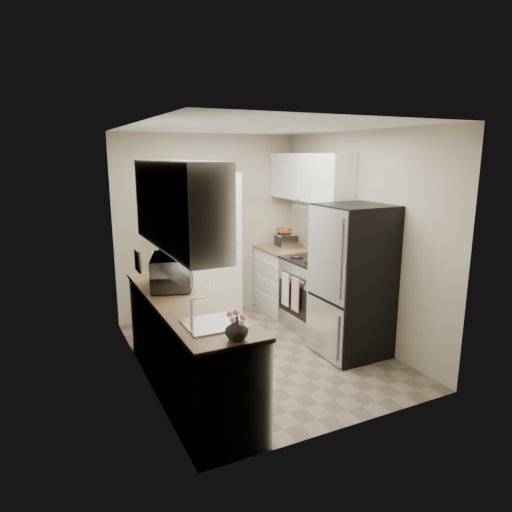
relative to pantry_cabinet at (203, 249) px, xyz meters
The scene contains 16 objects.
ground 1.66m from the pantry_cabinet, 81.35° to the right, with size 3.20×3.20×0.00m, color #7A6B56.
room_shell 1.48m from the pantry_cabinet, 82.18° to the right, with size 2.64×3.24×2.52m.
pantry_cabinet is the anchor object (origin of this frame).
base_cabinet_left 2.00m from the pantry_cabinet, 114.36° to the right, with size 0.60×2.30×0.88m, color white.
countertop_left 1.92m from the pantry_cabinet, 114.36° to the right, with size 0.63×2.33×0.04m, color #846647.
base_cabinet_right 1.32m from the pantry_cabinet, ahead, with size 0.60×0.80×0.88m, color white.
countertop_right 1.20m from the pantry_cabinet, ahead, with size 0.63×0.83×0.04m, color #846647.
electric_range 1.58m from the pantry_cabinet, 38.22° to the right, with size 0.71×0.78×1.13m.
refrigerator 2.07m from the pantry_cabinet, 56.54° to the right, with size 0.70×0.72×1.70m, color #B7B7BC.
microwave 1.53m from the pantry_cabinet, 120.95° to the right, with size 0.58×0.40×0.32m, color silver.
wine_bottle 1.08m from the pantry_cabinet, 135.14° to the right, with size 0.09×0.09×0.34m, color black.
flower_vase 2.92m from the pantry_cabinet, 104.90° to the right, with size 0.17×0.17×0.17m, color silver.
cutting_board 1.14m from the pantry_cabinet, 133.05° to the right, with size 0.02×0.23×0.28m, color #37802E.
toaster_oven 1.24m from the pantry_cabinet, ahead, with size 0.26×0.33×0.19m, color #BAB9BE.
fruit_basket 1.23m from the pantry_cabinet, ahead, with size 0.23×0.23×0.10m, color #FF591F, non-canonical shape.
kitchen_mat 1.24m from the pantry_cabinet, 72.55° to the right, with size 0.46×0.74×0.01m, color #C7C086.
Camera 1 is at (-2.18, -4.32, 2.23)m, focal length 32.00 mm.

